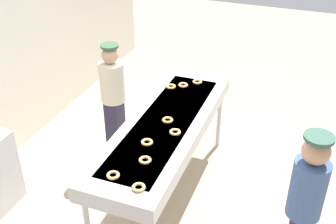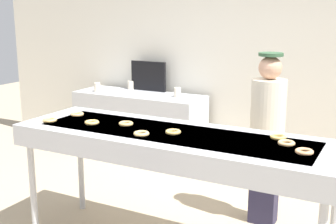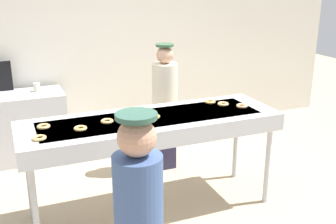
{
  "view_description": "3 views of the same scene",
  "coord_description": "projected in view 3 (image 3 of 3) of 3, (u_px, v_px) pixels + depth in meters",
  "views": [
    {
      "loc": [
        -3.56,
        -1.39,
        3.45
      ],
      "look_at": [
        0.11,
        0.01,
        1.09
      ],
      "focal_mm": 44.79,
      "sensor_mm": 36.0,
      "label": 1
    },
    {
      "loc": [
        1.5,
        -2.91,
        1.94
      ],
      "look_at": [
        0.03,
        -0.13,
        1.22
      ],
      "focal_mm": 46.95,
      "sensor_mm": 36.0,
      "label": 2
    },
    {
      "loc": [
        -1.31,
        -3.62,
        2.36
      ],
      "look_at": [
        0.16,
        -0.04,
        1.08
      ],
      "focal_mm": 44.17,
      "sensor_mm": 36.0,
      "label": 3
    }
  ],
  "objects": [
    {
      "name": "glazed_donut_8",
      "position": [
        44.0,
        126.0,
        3.79
      ],
      "size": [
        0.15,
        0.15,
        0.03
      ],
      "primitive_type": "torus",
      "rotation": [
        0.0,
        0.0,
        1.33
      ],
      "color": "#E4B16B",
      "rests_on": "fryer_conveyor"
    },
    {
      "name": "paper_cup_0",
      "position": [
        37.0,
        87.0,
        5.43
      ],
      "size": [
        0.09,
        0.09,
        0.12
      ],
      "primitive_type": "cylinder",
      "color": "beige",
      "rests_on": "prep_counter"
    },
    {
      "name": "glazed_donut_0",
      "position": [
        80.0,
        128.0,
        3.74
      ],
      "size": [
        0.17,
        0.17,
        0.03
      ],
      "primitive_type": "torus",
      "rotation": [
        0.0,
        0.0,
        2.28
      ],
      "color": "#E9BB61",
      "rests_on": "fryer_conveyor"
    },
    {
      "name": "glazed_donut_6",
      "position": [
        154.0,
        117.0,
        4.05
      ],
      "size": [
        0.17,
        0.17,
        0.03
      ],
      "primitive_type": "torus",
      "rotation": [
        0.0,
        0.0,
        1.01
      ],
      "color": "#DBB45E",
      "rests_on": "fryer_conveyor"
    },
    {
      "name": "glazed_donut_1",
      "position": [
        39.0,
        138.0,
        3.52
      ],
      "size": [
        0.14,
        0.14,
        0.03
      ],
      "primitive_type": "torus",
      "rotation": [
        0.0,
        0.0,
        1.8
      ],
      "color": "#E9B767",
      "rests_on": "fryer_conveyor"
    },
    {
      "name": "glazed_donut_3",
      "position": [
        210.0,
        102.0,
        4.53
      ],
      "size": [
        0.16,
        0.16,
        0.03
      ],
      "primitive_type": "torus",
      "rotation": [
        0.0,
        0.0,
        1.93
      ],
      "color": "#EABB5D",
      "rests_on": "fryer_conveyor"
    },
    {
      "name": "glazed_donut_4",
      "position": [
        242.0,
        106.0,
        4.38
      ],
      "size": [
        0.15,
        0.15,
        0.03
      ],
      "primitive_type": "torus",
      "rotation": [
        0.0,
        0.0,
        1.26
      ],
      "color": "#EBA86F",
      "rests_on": "fryer_conveyor"
    },
    {
      "name": "glazed_donut_7",
      "position": [
        107.0,
        121.0,
        3.92
      ],
      "size": [
        0.17,
        0.17,
        0.03
      ],
      "primitive_type": "torus",
      "rotation": [
        0.0,
        0.0,
        0.91
      ],
      "color": "#DDB064",
      "rests_on": "fryer_conveyor"
    },
    {
      "name": "fryer_conveyor",
      "position": [
        152.0,
        126.0,
        4.1
      ],
      "size": [
        2.58,
        0.81,
        1.03
      ],
      "color": "#B7BABF",
      "rests_on": "ground"
    },
    {
      "name": "glazed_donut_5",
      "position": [
        223.0,
        104.0,
        4.45
      ],
      "size": [
        0.13,
        0.13,
        0.03
      ],
      "primitive_type": "torus",
      "rotation": [
        0.0,
        0.0,
        1.5
      ],
      "color": "#E1AE6F",
      "rests_on": "fryer_conveyor"
    },
    {
      "name": "back_wall",
      "position": [
        96.0,
        38.0,
        5.95
      ],
      "size": [
        8.0,
        0.12,
        3.02
      ],
      "primitive_type": "cube",
      "color": "silver",
      "rests_on": "ground"
    },
    {
      "name": "worker_baker",
      "position": [
        165.0,
        102.0,
        5.08
      ],
      "size": [
        0.31,
        0.31,
        1.6
      ],
      "rotation": [
        0.0,
        0.0,
        2.99
      ],
      "color": "#26243D",
      "rests_on": "ground"
    },
    {
      "name": "ground_plane",
      "position": [
        153.0,
        209.0,
        4.39
      ],
      "size": [
        16.0,
        16.0,
        0.0
      ],
      "primitive_type": "plane",
      "color": "tan"
    },
    {
      "name": "glazed_donut_2",
      "position": [
        141.0,
        124.0,
        3.85
      ],
      "size": [
        0.14,
        0.14,
        0.03
      ],
      "primitive_type": "torus",
      "rotation": [
        0.0,
        0.0,
        0.23
      ],
      "color": "#E0B56D",
      "rests_on": "fryer_conveyor"
    }
  ]
}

